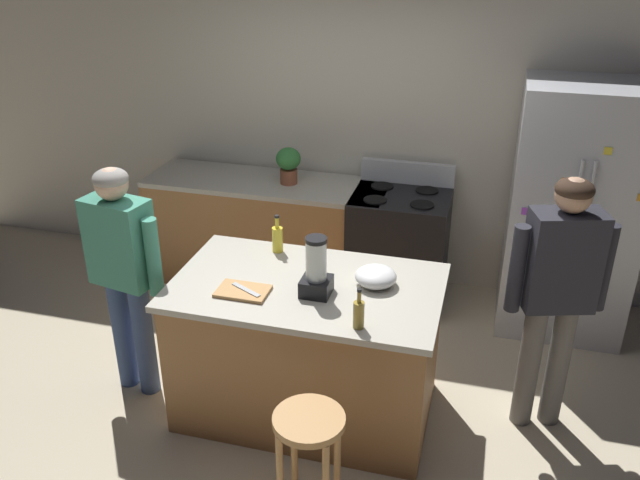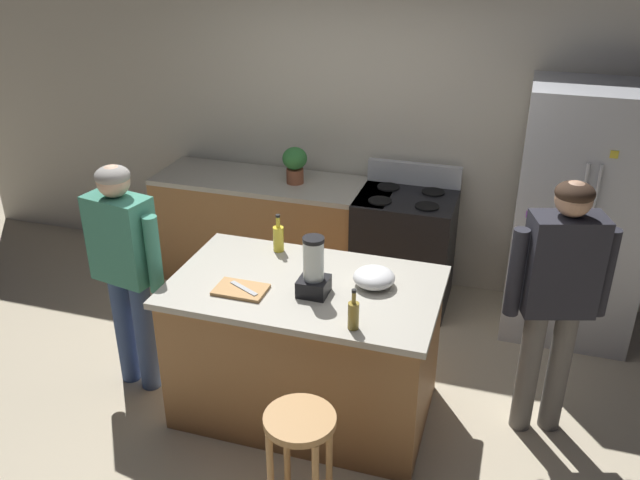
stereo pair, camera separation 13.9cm
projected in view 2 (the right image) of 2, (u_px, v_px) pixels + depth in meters
name	position (u px, v px, depth m)	size (l,w,h in m)	color
ground_plane	(306.00, 407.00, 4.37)	(14.00, 14.00, 0.00)	beige
back_wall	(380.00, 125.00, 5.45)	(8.00, 0.10, 2.70)	beige
kitchen_island	(306.00, 348.00, 4.17)	(1.60, 0.97, 0.93)	#9E6B3D
back_counter_run	(274.00, 231.00, 5.71)	(2.00, 0.64, 0.93)	#9E6B3D
refrigerator	(580.00, 216.00, 4.82)	(0.90, 0.73, 1.89)	#B7BABF
stove_range	(404.00, 249.00, 5.38)	(0.76, 0.65, 1.11)	black
person_by_island_left	(124.00, 259.00, 4.19)	(0.60, 0.29, 1.58)	#384C7A
person_by_sink_right	(558.00, 288.00, 3.78)	(0.59, 0.33, 1.64)	#66605B
bar_stool	(300.00, 442.00, 3.31)	(0.36, 0.36, 0.71)	#B7844C
potted_plant	(295.00, 163.00, 5.38)	(0.20, 0.20, 0.30)	brown
blender_appliance	(314.00, 271.00, 3.79)	(0.17, 0.17, 0.36)	black
bottle_vinegar	(353.00, 314.00, 3.50)	(0.06, 0.06, 0.24)	olive
bottle_soda	(278.00, 238.00, 4.31)	(0.07, 0.07, 0.26)	yellow
mixing_bowl	(374.00, 277.00, 3.92)	(0.25, 0.25, 0.11)	white
cutting_board	(241.00, 290.00, 3.88)	(0.30, 0.20, 0.02)	#B7844C
chef_knife	(244.00, 288.00, 3.87)	(0.22, 0.03, 0.01)	#B7BABF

